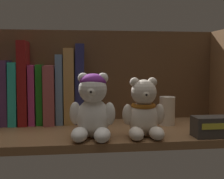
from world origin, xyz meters
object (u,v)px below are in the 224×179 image
object	(u,v)px
book_5	(33,94)
book_10	(79,83)
teddy_bear_smaller	(144,112)
small_product_box	(216,127)
book_9	(69,86)
pillar_candle	(167,111)
book_3	(16,93)
book_7	(50,94)
book_2	(6,92)
book_4	(25,83)
teddy_bear_larger	(93,107)
book_8	(60,89)
book_6	(40,94)

from	to	relation	value
book_5	book_10	distance (cm)	14.24
teddy_bear_smaller	small_product_box	distance (cm)	18.49
book_9	small_product_box	size ratio (longest dim) A/B	1.94
book_5	pillar_candle	size ratio (longest dim) A/B	2.12
book_3	book_7	bearing A→B (deg)	0.00
teddy_bear_smaller	book_2	bearing A→B (deg)	149.63
book_4	teddy_bear_larger	distance (cm)	29.46
book_7	pillar_candle	bearing A→B (deg)	-13.31
book_3	book_4	bearing A→B (deg)	0.00
book_9	teddy_bear_smaller	distance (cm)	29.12
book_2	book_8	xyz separation A→B (cm)	(15.95, 0.00, 0.85)
book_5	teddy_bear_smaller	world-z (taller)	book_5
book_2	book_5	world-z (taller)	book_2
book_3	book_10	world-z (taller)	book_10
book_6	small_product_box	distance (cm)	51.58
book_10	pillar_candle	bearing A→B (deg)	-17.68
teddy_bear_larger	teddy_bear_smaller	distance (cm)	12.71
book_5	teddy_bear_smaller	xyz separation A→B (cm)	(29.30, -21.89, -2.55)
book_3	teddy_bear_larger	world-z (taller)	book_3
book_4	teddy_bear_smaller	bearing A→B (deg)	-34.55
book_4	small_product_box	size ratio (longest dim) A/B	2.11
book_8	teddy_bear_larger	size ratio (longest dim) A/B	1.30
book_3	book_9	bearing A→B (deg)	0.00
book_9	book_6	bearing A→B (deg)	180.00
book_3	book_8	xyz separation A→B (cm)	(13.14, 0.00, 1.14)
book_4	book_9	xyz separation A→B (cm)	(13.24, 0.00, -1.03)
book_2	book_3	distance (cm)	2.82
book_2	teddy_bear_smaller	size ratio (longest dim) A/B	1.29
book_2	book_9	distance (cm)	18.89
book_10	small_product_box	xyz separation A→B (cm)	(33.37, -24.19, -9.44)
book_3	teddy_bear_smaller	xyz separation A→B (cm)	(34.54, -21.89, -2.94)
book_8	teddy_bear_smaller	bearing A→B (deg)	-45.65
book_6	book_2	bearing A→B (deg)	180.00
book_9	book_10	distance (cm)	3.20
book_3	book_7	size ratio (longest dim) A/B	1.05
book_5	book_7	bearing A→B (deg)	0.00
book_7	small_product_box	xyz separation A→B (cm)	(42.29, -24.19, -6.25)
book_2	book_5	distance (cm)	8.08
book_9	pillar_candle	bearing A→B (deg)	-15.86
book_7	book_9	world-z (taller)	book_9
book_6	book_9	size ratio (longest dim) A/B	0.79
book_3	book_7	distance (cm)	10.22
book_5	small_product_box	world-z (taller)	book_5
book_2	book_3	xyz separation A→B (cm)	(2.81, 0.00, -0.29)
book_6	pillar_candle	distance (cm)	38.61
teddy_bear_smaller	book_3	bearing A→B (deg)	147.64
teddy_bear_smaller	book_7	bearing A→B (deg)	138.03
book_9	teddy_bear_smaller	bearing A→B (deg)	-49.73
book_7	small_product_box	bearing A→B (deg)	-29.77
book_6	teddy_bear_larger	world-z (taller)	book_6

